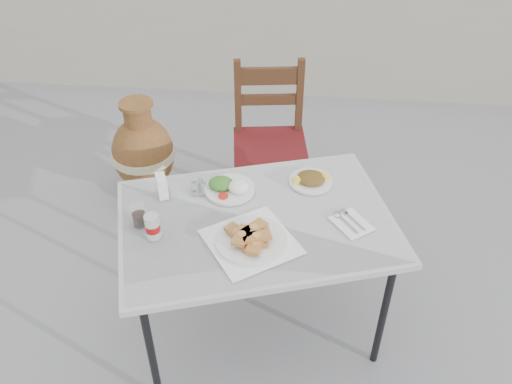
# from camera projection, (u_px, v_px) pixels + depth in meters

# --- Properties ---
(ground) EXTENTS (80.00, 80.00, 0.00)m
(ground) POSITION_uv_depth(u_px,v_px,m) (285.00, 319.00, 2.76)
(ground) COLOR gray
(ground) RESTS_ON ground
(cafe_table) EXTENTS (1.34, 1.09, 0.70)m
(cafe_table) POSITION_uv_depth(u_px,v_px,m) (256.00, 228.00, 2.33)
(cafe_table) COLOR black
(cafe_table) RESTS_ON ground
(pide_plate) EXTENTS (0.46, 0.46, 0.07)m
(pide_plate) POSITION_uv_depth(u_px,v_px,m) (251.00, 236.00, 2.17)
(pide_plate) COLOR white
(pide_plate) RESTS_ON cafe_table
(salad_rice_plate) EXTENTS (0.23, 0.23, 0.06)m
(salad_rice_plate) POSITION_uv_depth(u_px,v_px,m) (229.00, 187.00, 2.44)
(salad_rice_plate) COLOR silver
(salad_rice_plate) RESTS_ON cafe_table
(salad_chopped_plate) EXTENTS (0.20, 0.20, 0.04)m
(salad_chopped_plate) POSITION_uv_depth(u_px,v_px,m) (311.00, 179.00, 2.50)
(salad_chopped_plate) COLOR silver
(salad_chopped_plate) RESTS_ON cafe_table
(soda_can) EXTENTS (0.06, 0.06, 0.11)m
(soda_can) POSITION_uv_depth(u_px,v_px,m) (153.00, 227.00, 2.18)
(soda_can) COLOR silver
(soda_can) RESTS_ON cafe_table
(cola_glass) EXTENTS (0.06, 0.06, 0.09)m
(cola_glass) POSITION_uv_depth(u_px,v_px,m) (139.00, 217.00, 2.26)
(cola_glass) COLOR white
(cola_glass) RESTS_ON cafe_table
(napkin_holder) EXTENTS (0.07, 0.09, 0.10)m
(napkin_holder) POSITION_uv_depth(u_px,v_px,m) (162.00, 186.00, 2.40)
(napkin_holder) COLOR white
(napkin_holder) RESTS_ON cafe_table
(condiment_caddy) EXTENTS (0.09, 0.08, 0.06)m
(condiment_caddy) POSITION_uv_depth(u_px,v_px,m) (200.00, 188.00, 2.44)
(condiment_caddy) COLOR silver
(condiment_caddy) RESTS_ON cafe_table
(cutlery_napkin) EXTENTS (0.20, 0.21, 0.01)m
(cutlery_napkin) POSITION_uv_depth(u_px,v_px,m) (349.00, 222.00, 2.29)
(cutlery_napkin) COLOR white
(cutlery_napkin) RESTS_ON cafe_table
(chair) EXTENTS (0.47, 0.47, 0.94)m
(chair) POSITION_uv_depth(u_px,v_px,m) (270.00, 143.00, 3.16)
(chair) COLOR #32180D
(chair) RESTS_ON ground
(terracotta_urn) EXTENTS (0.39, 0.39, 0.68)m
(terracotta_urn) POSITION_uv_depth(u_px,v_px,m) (143.00, 154.00, 3.37)
(terracotta_urn) COLOR brown
(terracotta_urn) RESTS_ON ground
(back_wall) EXTENTS (6.00, 0.25, 1.20)m
(back_wall) POSITION_uv_depth(u_px,v_px,m) (306.00, 22.00, 4.34)
(back_wall) COLOR #A49A89
(back_wall) RESTS_ON ground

